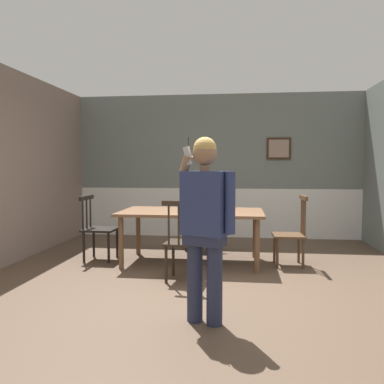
% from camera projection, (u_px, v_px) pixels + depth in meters
% --- Properties ---
extents(ground_plane, '(7.58, 7.58, 0.00)m').
position_uv_depth(ground_plane, '(197.00, 290.00, 4.50)').
color(ground_plane, brown).
extents(room_back_partition, '(5.59, 0.17, 2.77)m').
position_uv_depth(room_back_partition, '(217.00, 169.00, 7.83)').
color(room_back_partition, slate).
rests_on(room_back_partition, ground_plane).
extents(dining_table, '(2.03, 1.10, 0.75)m').
position_uv_depth(dining_table, '(192.00, 216.00, 5.73)').
color(dining_table, brown).
rests_on(dining_table, ground_plane).
extents(chair_near_window, '(0.47, 0.47, 0.95)m').
position_uv_depth(chair_near_window, '(98.00, 228.00, 5.92)').
color(chair_near_window, black).
rests_on(chair_near_window, ground_plane).
extents(chair_by_doorway, '(0.44, 0.44, 0.99)m').
position_uv_depth(chair_by_doorway, '(182.00, 242.00, 4.81)').
color(chair_by_doorway, '#2D2319').
rests_on(chair_by_doorway, ground_plane).
extents(chair_at_table_head, '(0.47, 0.47, 1.00)m').
position_uv_depth(chair_at_table_head, '(199.00, 221.00, 6.67)').
color(chair_at_table_head, '#2D2319').
rests_on(chair_at_table_head, ground_plane).
extents(chair_opposite_corner, '(0.44, 0.44, 0.98)m').
position_uv_depth(chair_opposite_corner, '(292.00, 233.00, 5.56)').
color(chair_opposite_corner, '#513823').
rests_on(chair_opposite_corner, ground_plane).
extents(person_figure, '(0.52, 0.33, 1.64)m').
position_uv_depth(person_figure, '(205.00, 218.00, 3.49)').
color(person_figure, '#282E49').
rests_on(person_figure, ground_plane).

